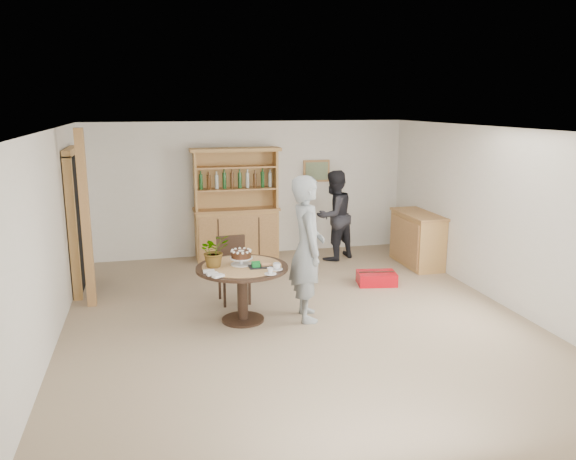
% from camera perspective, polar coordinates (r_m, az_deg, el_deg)
% --- Properties ---
extents(ground, '(7.00, 7.00, 0.00)m').
position_cam_1_polar(ground, '(7.60, 0.85, -9.02)').
color(ground, tan).
rests_on(ground, ground).
extents(room_shell, '(6.04, 7.04, 2.52)m').
position_cam_1_polar(room_shell, '(7.15, 0.90, 4.07)').
color(room_shell, white).
rests_on(room_shell, ground).
extents(doorway, '(0.13, 1.10, 2.18)m').
position_cam_1_polar(doorway, '(9.06, -20.79, 1.02)').
color(doorway, black).
rests_on(doorway, ground).
extents(pine_post, '(0.12, 0.12, 2.50)m').
position_cam_1_polar(pine_post, '(8.23, -19.87, 1.00)').
color(pine_post, tan).
rests_on(pine_post, ground).
extents(hutch, '(1.62, 0.54, 2.04)m').
position_cam_1_polar(hutch, '(10.40, -5.26, 0.88)').
color(hutch, tan).
rests_on(hutch, ground).
extents(sideboard, '(0.54, 1.26, 0.94)m').
position_cam_1_polar(sideboard, '(10.20, 13.01, -0.88)').
color(sideboard, tan).
rests_on(sideboard, ground).
extents(dining_table, '(1.20, 1.20, 0.76)m').
position_cam_1_polar(dining_table, '(7.37, -4.67, -4.79)').
color(dining_table, black).
rests_on(dining_table, ground).
extents(dining_chair, '(0.45, 0.45, 0.95)m').
position_cam_1_polar(dining_chair, '(8.17, -5.64, -3.54)').
color(dining_chair, black).
rests_on(dining_chair, ground).
extents(birthday_cake, '(0.30, 0.30, 0.20)m').
position_cam_1_polar(birthday_cake, '(7.34, -4.78, -2.60)').
color(birthday_cake, white).
rests_on(birthday_cake, dining_table).
extents(flower_vase, '(0.47, 0.44, 0.42)m').
position_cam_1_polar(flower_vase, '(7.27, -7.51, -2.09)').
color(flower_vase, '#3F7233').
rests_on(flower_vase, dining_table).
extents(gift_tray, '(0.30, 0.20, 0.08)m').
position_cam_1_polar(gift_tray, '(7.23, -2.86, -3.59)').
color(gift_tray, black).
rests_on(gift_tray, dining_table).
extents(coffee_cup_a, '(0.15, 0.15, 0.09)m').
position_cam_1_polar(coffee_cup_a, '(7.12, -1.15, -3.74)').
color(coffee_cup_a, silver).
rests_on(coffee_cup_a, dining_table).
extents(coffee_cup_b, '(0.15, 0.15, 0.08)m').
position_cam_1_polar(coffee_cup_b, '(6.94, -1.81, -4.23)').
color(coffee_cup_b, silver).
rests_on(coffee_cup_b, dining_table).
extents(napkins, '(0.24, 0.33, 0.03)m').
position_cam_1_polar(napkins, '(6.97, -7.62, -4.42)').
color(napkins, white).
rests_on(napkins, dining_table).
extents(teen_boy, '(0.52, 0.74, 1.92)m').
position_cam_1_polar(teen_boy, '(7.35, 1.96, -1.89)').
color(teen_boy, gray).
rests_on(teen_boy, ground).
extents(adult_person, '(1.00, 0.92, 1.64)m').
position_cam_1_polar(adult_person, '(10.26, 4.69, 1.49)').
color(adult_person, black).
rests_on(adult_person, ground).
extents(red_suitcase, '(0.66, 0.50, 0.21)m').
position_cam_1_polar(red_suitcase, '(9.06, 8.98, -4.87)').
color(red_suitcase, red).
rests_on(red_suitcase, ground).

